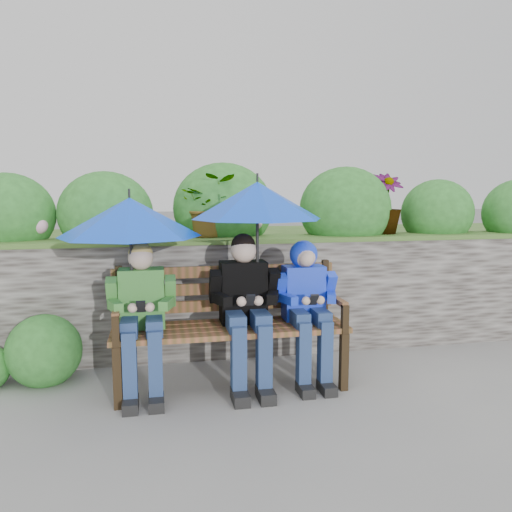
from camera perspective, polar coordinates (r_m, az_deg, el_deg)
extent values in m
plane|color=gray|center=(3.88, 0.30, -14.24)|extent=(60.00, 60.00, 0.00)
cube|color=#38332F|center=(4.44, -1.67, -4.67)|extent=(8.00, 0.40, 1.00)
cube|color=#2B591B|center=(4.36, -1.70, 1.89)|extent=(8.00, 0.42, 0.04)
cube|color=#2B591B|center=(5.61, -3.75, -2.31)|extent=(8.00, 2.00, 0.96)
ellipsoid|color=#296024|center=(4.68, -26.54, 4.24)|extent=(0.78, 0.63, 0.70)
ellipsoid|color=#296024|center=(4.45, -16.81, 4.65)|extent=(0.80, 0.64, 0.72)
ellipsoid|color=#296024|center=(4.62, -3.76, 5.51)|extent=(0.92, 0.74, 0.83)
ellipsoid|color=#296024|center=(4.77, 10.19, 5.31)|extent=(0.88, 0.70, 0.79)
ellipsoid|color=#296024|center=(5.22, 20.01, 4.67)|extent=(0.73, 0.58, 0.65)
sphere|color=#DF9FC1|center=(4.49, -23.55, 3.22)|extent=(0.14, 0.14, 0.14)
sphere|color=#DF9FC1|center=(4.47, -0.14, 3.84)|extent=(0.14, 0.14, 0.14)
imported|color=#296024|center=(4.40, -5.36, 5.76)|extent=(0.49, 0.43, 0.55)
imported|color=#296024|center=(4.87, 14.53, 5.84)|extent=(0.32, 0.32, 0.57)
sphere|color=#296024|center=(4.15, -23.05, -9.96)|extent=(0.55, 0.55, 0.55)
cube|color=black|center=(3.50, -15.55, -13.29)|extent=(0.06, 0.06, 0.42)
cube|color=black|center=(3.90, -15.11, -11.09)|extent=(0.06, 0.06, 0.42)
cube|color=black|center=(3.73, 10.01, -11.81)|extent=(0.06, 0.06, 0.42)
cube|color=black|center=(4.11, 7.82, -9.94)|extent=(0.06, 0.06, 0.42)
cube|color=brown|center=(3.49, -2.43, -9.10)|extent=(1.69, 0.09, 0.04)
cube|color=brown|center=(3.60, -2.74, -8.55)|extent=(1.69, 0.09, 0.04)
cube|color=brown|center=(3.72, -3.03, -8.03)|extent=(1.69, 0.09, 0.04)
cube|color=brown|center=(3.84, -3.30, -7.55)|extent=(1.69, 0.09, 0.04)
cube|color=black|center=(3.80, -15.32, -4.60)|extent=(0.05, 0.05, 0.47)
cube|color=brown|center=(3.58, -15.55, -5.81)|extent=(0.05, 0.44, 0.04)
cube|color=black|center=(3.40, -15.74, -8.32)|extent=(0.05, 0.05, 0.21)
cube|color=black|center=(4.01, 7.85, -3.77)|extent=(0.05, 0.05, 0.47)
cube|color=brown|center=(3.81, 8.99, -4.85)|extent=(0.05, 0.44, 0.04)
cube|color=black|center=(3.64, 10.12, -7.13)|extent=(0.05, 0.05, 0.21)
cube|color=brown|center=(3.86, -3.42, -5.60)|extent=(1.69, 0.03, 0.08)
cube|color=brown|center=(3.83, -3.44, -3.68)|extent=(1.69, 0.03, 0.08)
cube|color=brown|center=(3.81, -3.45, -1.74)|extent=(1.69, 0.03, 0.08)
cube|color=#42842E|center=(3.66, -12.90, -4.72)|extent=(0.32, 0.19, 0.43)
sphere|color=#C7A793|center=(3.59, -13.05, -0.22)|extent=(0.18, 0.18, 0.18)
sphere|color=#AF9245|center=(3.60, -13.06, 0.29)|extent=(0.17, 0.17, 0.17)
cube|color=navy|center=(3.56, -14.24, -7.75)|extent=(0.11, 0.30, 0.11)
cube|color=navy|center=(3.49, -14.22, -12.47)|extent=(0.09, 0.10, 0.52)
cube|color=black|center=(3.52, -14.14, -16.16)|extent=(0.10, 0.20, 0.07)
cube|color=navy|center=(3.55, -11.53, -7.68)|extent=(0.11, 0.30, 0.11)
cube|color=navy|center=(3.49, -11.41, -12.42)|extent=(0.09, 0.10, 0.52)
cube|color=black|center=(3.52, -11.31, -16.11)|extent=(0.10, 0.20, 0.07)
cube|color=#42842E|center=(3.62, -16.12, -4.09)|extent=(0.07, 0.17, 0.24)
cube|color=#42842E|center=(3.51, -15.78, -5.51)|extent=(0.12, 0.20, 0.07)
sphere|color=#C7A793|center=(3.42, -13.94, -5.78)|extent=(0.07, 0.07, 0.07)
cube|color=#42842E|center=(3.61, -9.77, -3.93)|extent=(0.07, 0.17, 0.24)
cube|color=#42842E|center=(3.50, -10.14, -5.38)|extent=(0.12, 0.20, 0.07)
sphere|color=#C7A793|center=(3.42, -12.06, -5.74)|extent=(0.07, 0.07, 0.07)
cube|color=black|center=(3.41, -13.01, -5.65)|extent=(0.06, 0.07, 0.09)
cube|color=black|center=(3.71, -1.48, -4.13)|extent=(0.34, 0.20, 0.46)
sphere|color=#C7A793|center=(3.64, -1.44, 0.65)|extent=(0.19, 0.19, 0.19)
sphere|color=black|center=(3.65, -1.47, 1.19)|extent=(0.18, 0.18, 0.18)
cube|color=navy|center=(3.58, -2.44, -7.34)|extent=(0.12, 0.32, 0.12)
cube|color=navy|center=(3.51, -2.00, -12.11)|extent=(0.10, 0.11, 0.52)
cube|color=black|center=(3.54, -1.82, -15.80)|extent=(0.11, 0.22, 0.08)
cube|color=navy|center=(3.61, 0.38, -7.20)|extent=(0.12, 0.32, 0.12)
cube|color=navy|center=(3.54, 0.92, -11.92)|extent=(0.10, 0.11, 0.52)
cube|color=black|center=(3.57, 1.12, -15.57)|extent=(0.11, 0.22, 0.08)
cube|color=black|center=(3.62, -4.68, -3.49)|extent=(0.08, 0.18, 0.25)
cube|color=black|center=(3.51, -3.94, -4.98)|extent=(0.13, 0.21, 0.07)
sphere|color=#C7A793|center=(3.44, -1.68, -5.22)|extent=(0.07, 0.07, 0.07)
cube|color=black|center=(3.69, 1.93, -3.24)|extent=(0.08, 0.18, 0.25)
cube|color=black|center=(3.58, 1.94, -4.74)|extent=(0.13, 0.21, 0.07)
sphere|color=#C7A793|center=(3.47, 0.27, -5.14)|extent=(0.07, 0.07, 0.07)
cube|color=black|center=(3.44, -0.67, -5.06)|extent=(0.06, 0.07, 0.09)
cube|color=#1825C8|center=(3.82, 5.44, -4.17)|extent=(0.30, 0.18, 0.41)
sphere|color=#C7A793|center=(3.76, 5.59, -0.02)|extent=(0.17, 0.17, 0.17)
sphere|color=#1825C8|center=(3.78, 5.45, 0.19)|extent=(0.21, 0.21, 0.21)
sphere|color=#C7A793|center=(3.72, 5.76, -0.26)|extent=(0.13, 0.13, 0.13)
cube|color=navy|center=(3.70, 4.86, -6.97)|extent=(0.11, 0.29, 0.11)
cube|color=navy|center=(3.64, 5.45, -11.44)|extent=(0.09, 0.10, 0.51)
cube|color=black|center=(3.67, 5.66, -14.97)|extent=(0.10, 0.20, 0.07)
cube|color=navy|center=(3.75, 7.24, -6.82)|extent=(0.11, 0.29, 0.11)
cube|color=navy|center=(3.69, 7.89, -11.22)|extent=(0.09, 0.10, 0.51)
cube|color=black|center=(3.72, 8.11, -14.71)|extent=(0.10, 0.20, 0.07)
cube|color=#1825C8|center=(3.72, 2.81, -3.64)|extent=(0.07, 0.16, 0.23)
cube|color=#1825C8|center=(3.63, 3.67, -4.94)|extent=(0.11, 0.19, 0.06)
sphere|color=#C7A793|center=(3.58, 5.74, -5.12)|extent=(0.06, 0.06, 0.06)
cube|color=#1825C8|center=(3.83, 8.40, -3.38)|extent=(0.07, 0.16, 0.23)
cube|color=#1825C8|center=(3.73, 8.60, -4.67)|extent=(0.11, 0.19, 0.06)
sphere|color=#C7A793|center=(3.62, 7.37, -5.03)|extent=(0.06, 0.06, 0.06)
cube|color=black|center=(3.59, 6.60, -4.97)|extent=(0.06, 0.07, 0.09)
cone|color=blue|center=(3.53, -14.21, 4.32)|extent=(0.98, 0.98, 0.27)
cylinder|color=black|center=(3.53, -14.30, 6.99)|extent=(0.02, 0.02, 0.06)
cylinder|color=black|center=(3.56, -14.07, -0.15)|extent=(0.02, 0.02, 0.56)
sphere|color=black|center=(3.60, -13.92, -4.52)|extent=(0.04, 0.04, 0.04)
cone|color=blue|center=(3.60, 0.16, 6.36)|extent=(0.95, 0.95, 0.27)
cylinder|color=black|center=(3.60, 0.16, 8.97)|extent=(0.02, 0.02, 0.06)
cylinder|color=black|center=(3.62, 0.16, 1.26)|extent=(0.02, 0.02, 0.65)
sphere|color=black|center=(3.67, 0.15, -3.75)|extent=(0.04, 0.04, 0.04)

